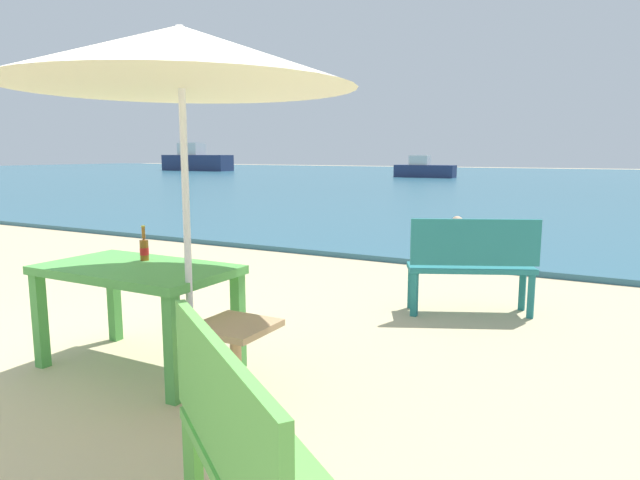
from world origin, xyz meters
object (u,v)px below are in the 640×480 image
bench_teal_center (472,260)px  boat_barge (196,161)px  side_table_wood (236,353)px  patio_umbrella (181,57)px  swimmer_person (457,231)px  picnic_table_green (137,281)px  boat_sailboat (424,169)px  beer_bottle_amber (144,248)px  bench_green_left (247,453)px

bench_teal_center → boat_barge: 43.61m
side_table_wood → boat_barge: boat_barge is taller
patio_umbrella → swimmer_person: (-0.11, 6.88, -1.88)m
picnic_table_green → boat_sailboat: size_ratio=0.38×
beer_bottle_amber → bench_teal_center: 3.02m
bench_green_left → swimmer_person: bearing=99.8°
boat_barge → side_table_wood: bearing=-49.0°
picnic_table_green → patio_umbrella: patio_umbrella is taller
picnic_table_green → bench_green_left: bearing=-35.2°
patio_umbrella → bench_green_left: bearing=-42.4°
picnic_table_green → beer_bottle_amber: size_ratio=5.28×
bench_green_left → boat_barge: (-30.50, 35.21, 0.36)m
beer_bottle_amber → swimmer_person: (0.67, 6.49, -0.61)m
bench_teal_center → boat_sailboat: (-9.50, 27.73, 0.01)m
patio_umbrella → side_table_wood: 1.80m
picnic_table_green → patio_umbrella: (0.68, -0.21, 1.47)m
bench_teal_center → bench_green_left: 3.89m
picnic_table_green → side_table_wood: picnic_table_green is taller
picnic_table_green → patio_umbrella: bearing=-17.5°
side_table_wood → bench_green_left: (0.94, -1.18, 0.19)m
patio_umbrella → bench_green_left: size_ratio=1.95×
beer_bottle_amber → boat_sailboat: bearing=104.2°
beer_bottle_amber → side_table_wood: bearing=-18.8°
bench_teal_center → bench_green_left: size_ratio=1.05×
patio_umbrella → bench_green_left: (1.28, -1.17, -1.58)m
swimmer_person → boat_barge: size_ratio=0.07×
bench_green_left → picnic_table_green: bearing=144.8°
bench_green_left → boat_sailboat: 33.06m
side_table_wood → swimmer_person: 6.89m
boat_sailboat → bench_green_left: bearing=-73.0°
boat_sailboat → boat_barge: size_ratio=0.58×
side_table_wood → bench_green_left: size_ratio=0.46×
boat_barge → bench_teal_center: bearing=-45.9°
beer_bottle_amber → bench_green_left: 2.61m
picnic_table_green → beer_bottle_amber: beer_bottle_amber is taller
picnic_table_green → patio_umbrella: 1.63m
bench_green_left → boat_sailboat: size_ratio=0.32×
picnic_table_green → bench_teal_center: bench_teal_center is taller
beer_bottle_amber → bench_teal_center: size_ratio=0.21×
beer_bottle_amber → bench_green_left: size_ratio=0.22×
side_table_wood → swimmer_person: side_table_wood is taller
picnic_table_green → boat_sailboat: 31.19m
bench_green_left → swimmer_person: 8.18m
patio_umbrella → boat_sailboat: size_ratio=0.63×
patio_umbrella → boat_barge: boat_barge is taller
bench_teal_center → swimmer_person: (-1.24, 4.16, -0.30)m
side_table_wood → bench_green_left: bench_green_left is taller
side_table_wood → bench_teal_center: bearing=73.9°
beer_bottle_amber → boat_barge: size_ratio=0.04×
picnic_table_green → bench_green_left: bench_green_left is taller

